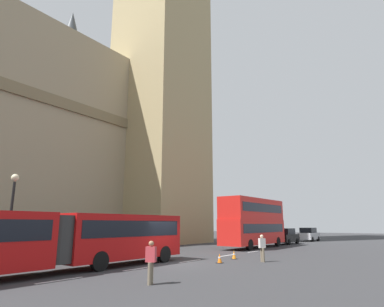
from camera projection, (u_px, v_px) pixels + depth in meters
ground_plane at (171, 264)px, 19.42m from camera, size 160.00×160.00×0.00m
lane_centre_marking at (139, 269)px, 17.30m from camera, size 29.80×0.16×0.01m
articulated_bus at (53, 237)px, 15.76m from camera, size 16.80×2.54×2.90m
double_decker_bus at (253, 221)px, 33.06m from camera, size 10.13×2.54×4.90m
sedan_lead at (286, 236)px, 38.91m from camera, size 4.40×1.86×1.85m
sedan_trailing at (309, 234)px, 45.55m from camera, size 4.40×1.86×1.85m
traffic_cone_west at (220, 258)px, 19.80m from camera, size 0.36×0.36×0.58m
traffic_cone_middle at (234, 255)px, 22.08m from camera, size 0.36×0.36×0.58m
street_lamp at (11, 212)px, 18.62m from camera, size 0.44×0.44×5.27m
pedestrian_near_cones at (151, 261)px, 12.93m from camera, size 0.38×0.46×1.69m
pedestrian_by_kerb at (262, 247)px, 20.55m from camera, size 0.47×0.42×1.69m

